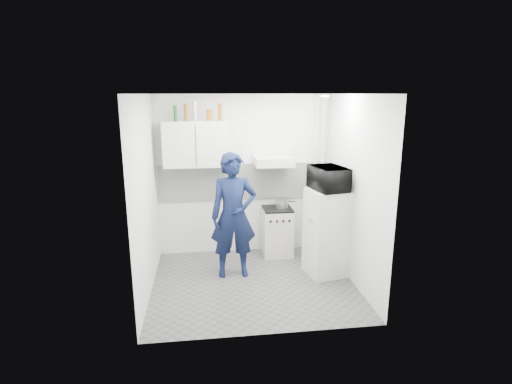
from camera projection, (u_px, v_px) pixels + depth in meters
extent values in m
plane|color=#545454|center=(253.00, 283.00, 5.64)|extent=(2.80, 2.80, 0.00)
plane|color=white|center=(253.00, 94.00, 5.02)|extent=(2.80, 2.80, 0.00)
plane|color=silver|center=(244.00, 175.00, 6.53)|extent=(2.80, 0.00, 2.80)
plane|color=silver|center=(146.00, 197.00, 5.15)|extent=(0.00, 2.60, 2.60)
plane|color=silver|center=(353.00, 191.00, 5.51)|extent=(0.00, 2.60, 2.60)
imported|color=black|center=(234.00, 216.00, 5.70)|extent=(0.68, 0.46, 1.81)
cube|color=beige|center=(277.00, 232.00, 6.58)|extent=(0.48, 0.48, 0.77)
cube|color=white|center=(326.00, 233.00, 5.80)|extent=(0.61, 0.61, 1.28)
cube|color=black|center=(277.00, 209.00, 6.48)|extent=(0.46, 0.46, 0.03)
cylinder|color=silver|center=(282.00, 204.00, 6.51)|extent=(0.20, 0.20, 0.11)
imported|color=black|center=(329.00, 179.00, 5.61)|extent=(0.67, 0.52, 0.33)
cylinder|color=#144C1E|center=(175.00, 113.00, 5.99)|extent=(0.06, 0.06, 0.23)
cylinder|color=brown|center=(186.00, 112.00, 6.00)|extent=(0.06, 0.06, 0.26)
cylinder|color=silver|center=(195.00, 111.00, 6.01)|extent=(0.07, 0.07, 0.29)
cylinder|color=brown|center=(210.00, 115.00, 6.06)|extent=(0.09, 0.09, 0.18)
cylinder|color=brown|center=(220.00, 112.00, 6.07)|extent=(0.07, 0.07, 0.26)
cube|color=white|center=(196.00, 144.00, 6.13)|extent=(1.00, 0.35, 0.70)
cube|color=beige|center=(273.00, 161.00, 6.28)|extent=(0.60, 0.50, 0.14)
cube|color=white|center=(244.00, 182.00, 6.54)|extent=(2.74, 0.03, 0.60)
cylinder|color=beige|center=(322.00, 174.00, 6.62)|extent=(0.05, 0.05, 2.60)
cylinder|color=beige|center=(315.00, 175.00, 6.60)|extent=(0.04, 0.04, 2.60)
cylinder|color=white|center=(325.00, 96.00, 5.34)|extent=(0.10, 0.10, 0.02)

